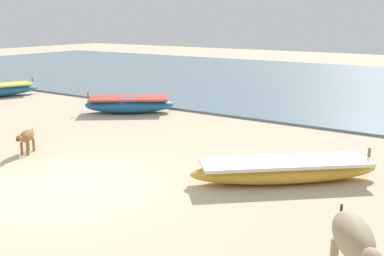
# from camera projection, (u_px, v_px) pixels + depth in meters

# --- Properties ---
(ground) EXTENTS (80.00, 80.00, 0.00)m
(ground) POSITION_uv_depth(u_px,v_px,m) (67.00, 188.00, 9.27)
(ground) COLOR beige
(sea_water) EXTENTS (60.00, 20.00, 0.08)m
(sea_water) POSITION_uv_depth(u_px,v_px,m) (335.00, 84.00, 23.61)
(sea_water) COLOR slate
(sea_water) RESTS_ON ground
(fishing_boat_1) EXTENTS (3.63, 3.35, 0.66)m
(fishing_boat_1) POSITION_uv_depth(u_px,v_px,m) (285.00, 170.00, 9.57)
(fishing_boat_1) COLOR gold
(fishing_boat_1) RESTS_ON ground
(fishing_boat_4) EXTENTS (3.24, 2.85, 0.77)m
(fishing_boat_4) POSITION_uv_depth(u_px,v_px,m) (129.00, 104.00, 16.58)
(fishing_boat_4) COLOR #1E669E
(fishing_boat_4) RESTS_ON ground
(cow_adult_dun) EXTENTS (1.02, 1.41, 0.99)m
(cow_adult_dun) POSITION_uv_depth(u_px,v_px,m) (354.00, 241.00, 5.55)
(cow_adult_dun) COLOR tan
(cow_adult_dun) RESTS_ON ground
(calf_near_brown) EXTENTS (0.61, 0.86, 0.59)m
(calf_near_brown) POSITION_uv_depth(u_px,v_px,m) (26.00, 137.00, 11.52)
(calf_near_brown) COLOR brown
(calf_near_brown) RESTS_ON ground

